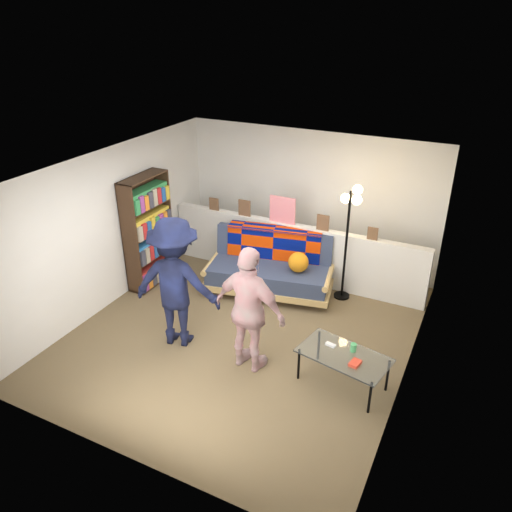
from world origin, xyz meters
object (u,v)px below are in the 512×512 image
(futon_sofa, at_px, (271,268))
(person_right, at_px, (250,311))
(bookshelf, at_px, (148,235))
(person_left, at_px, (176,283))
(floor_lamp, at_px, (350,221))
(coffee_table, at_px, (344,357))

(futon_sofa, distance_m, person_right, 2.02)
(bookshelf, relative_size, person_left, 1.01)
(person_right, bearing_deg, person_left, 4.40)
(floor_lamp, height_order, person_right, floor_lamp)
(person_left, xyz_separation_m, person_right, (1.13, -0.06, -0.07))
(bookshelf, relative_size, person_right, 1.09)
(futon_sofa, xyz_separation_m, person_right, (0.57, -1.89, 0.44))
(futon_sofa, bearing_deg, bookshelf, -161.85)
(bookshelf, height_order, floor_lamp, floor_lamp)
(coffee_table, xyz_separation_m, floor_lamp, (-0.62, 2.04, 0.90))
(coffee_table, height_order, person_left, person_left)
(coffee_table, relative_size, person_right, 0.69)
(bookshelf, distance_m, person_left, 1.81)
(floor_lamp, distance_m, person_left, 2.77)
(person_left, bearing_deg, floor_lamp, -140.22)
(bookshelf, height_order, person_right, bookshelf)
(futon_sofa, distance_m, person_left, 1.98)
(bookshelf, distance_m, floor_lamp, 3.24)
(coffee_table, distance_m, person_left, 2.37)
(person_left, bearing_deg, futon_sofa, -118.97)
(floor_lamp, relative_size, person_left, 1.02)
(futon_sofa, distance_m, bookshelf, 2.07)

